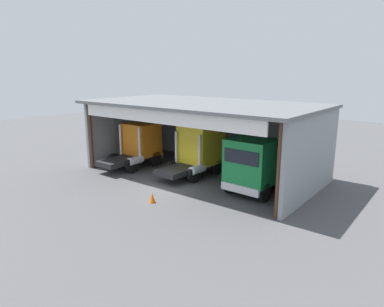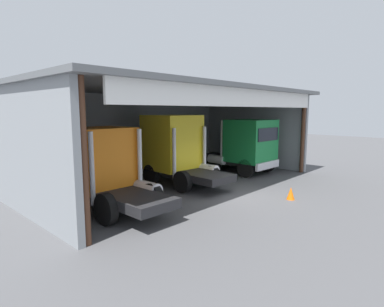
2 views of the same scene
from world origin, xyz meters
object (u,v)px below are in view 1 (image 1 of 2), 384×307
(truck_orange_center_bay, at_px, (138,144))
(traffic_cone, at_px, (152,198))
(oil_drum, at_px, (196,153))
(truck_green_yard_outside, at_px, (254,165))
(truck_yellow_center_left_bay, at_px, (199,147))
(tool_cart, at_px, (248,162))

(truck_orange_center_bay, height_order, traffic_cone, truck_orange_center_bay)
(truck_orange_center_bay, height_order, oil_drum, truck_orange_center_bay)
(truck_green_yard_outside, bearing_deg, truck_yellow_center_left_bay, -11.87)
(truck_yellow_center_left_bay, xyz_separation_m, tool_cart, (2.09, 3.44, -1.45))
(oil_drum, bearing_deg, truck_yellow_center_left_bay, -50.42)
(oil_drum, relative_size, tool_cart, 0.85)
(truck_green_yard_outside, height_order, tool_cart, truck_green_yard_outside)
(traffic_cone, bearing_deg, oil_drum, 113.67)
(truck_yellow_center_left_bay, bearing_deg, oil_drum, 132.61)
(oil_drum, relative_size, traffic_cone, 1.52)
(truck_orange_center_bay, relative_size, oil_drum, 5.84)
(truck_yellow_center_left_bay, xyz_separation_m, traffic_cone, (1.30, -6.04, -1.67))
(truck_yellow_center_left_bay, height_order, tool_cart, truck_yellow_center_left_bay)
(tool_cart, xyz_separation_m, traffic_cone, (-0.79, -9.48, -0.22))
(oil_drum, xyz_separation_m, traffic_cone, (4.16, -9.49, -0.15))
(truck_yellow_center_left_bay, height_order, truck_green_yard_outside, truck_yellow_center_left_bay)
(oil_drum, bearing_deg, tool_cart, -0.22)
(truck_green_yard_outside, bearing_deg, truck_orange_center_bay, 1.26)
(truck_yellow_center_left_bay, distance_m, traffic_cone, 6.40)
(oil_drum, bearing_deg, truck_green_yard_outside, -30.61)
(truck_orange_center_bay, xyz_separation_m, truck_yellow_center_left_bay, (4.95, 1.14, 0.25))
(truck_orange_center_bay, bearing_deg, truck_yellow_center_left_bay, 13.40)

